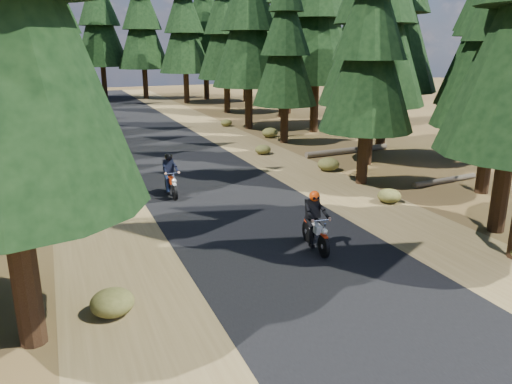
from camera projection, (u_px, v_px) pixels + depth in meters
ground at (275, 240)px, 15.01m from camera, size 120.00×120.00×0.00m
road at (222, 195)px, 19.45m from camera, size 6.00×100.00×0.01m
shoulder_l at (100, 210)px, 17.78m from camera, size 3.20×100.00×0.01m
shoulder_r at (325, 184)px, 21.12m from camera, size 3.20×100.00×0.01m
pine_forest at (138, 8)px, 31.45m from camera, size 34.59×55.08×16.32m
log_near at (347, 151)px, 26.92m from camera, size 5.26×0.76×0.32m
log_far at (445, 180)px, 21.17m from camera, size 3.49×0.54×0.24m
understory_shrubs at (229, 170)px, 22.27m from camera, size 14.97×32.46×0.61m
rider_lead at (316, 231)px, 14.19m from camera, size 0.78×1.95×1.69m
rider_follow at (171, 182)px, 19.24m from camera, size 0.56×1.86×1.66m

